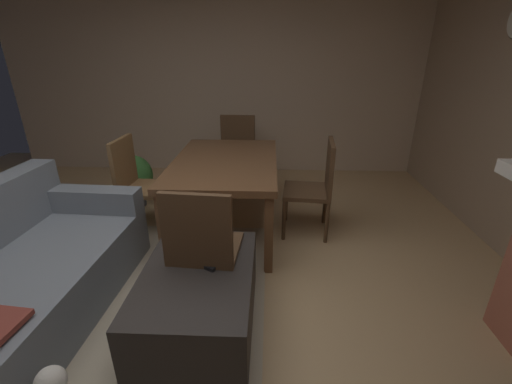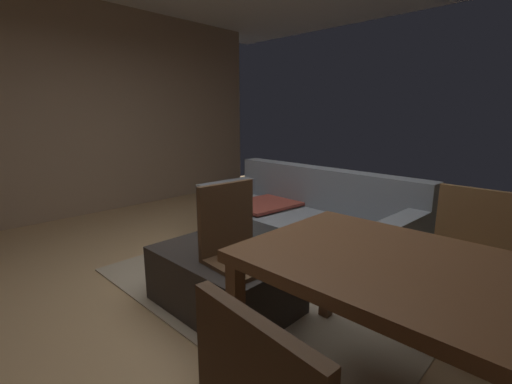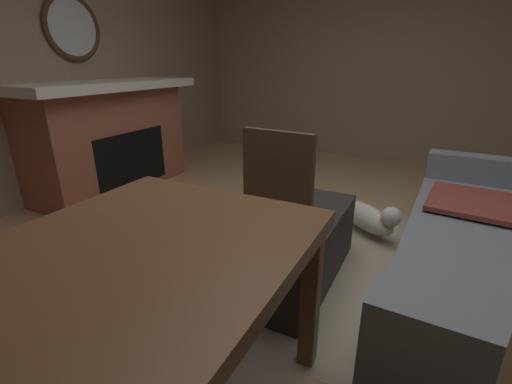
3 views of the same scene
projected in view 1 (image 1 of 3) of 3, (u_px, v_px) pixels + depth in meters
name	position (u px, v px, depth m)	size (l,w,h in m)	color
floor	(164.00, 327.00, 2.23)	(7.83, 7.83, 0.00)	tan
wall_right_window_side	(222.00, 69.00, 4.67)	(0.12, 6.02, 2.87)	#C4AA91
area_rug	(116.00, 320.00, 2.28)	(2.60, 2.00, 0.01)	tan
ottoman_coffee_table	(199.00, 298.00, 2.18)	(1.01, 0.69, 0.42)	#2D2826
tv_remote	(205.00, 265.00, 2.14)	(0.05, 0.16, 0.02)	black
dining_table	(225.00, 168.00, 3.19)	(1.50, 0.96, 0.74)	brown
dining_chair_east	(237.00, 149.00, 4.30)	(0.46, 0.46, 0.93)	#513823
dining_chair_north	(137.00, 180.00, 3.28)	(0.46, 0.46, 0.93)	brown
dining_chair_west	(203.00, 244.00, 2.20)	(0.47, 0.47, 0.93)	#513823
dining_chair_south	(317.00, 183.00, 3.21)	(0.48, 0.48, 0.93)	#513823
potted_plant	(134.00, 177.00, 3.84)	(0.42, 0.42, 0.60)	#474C51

